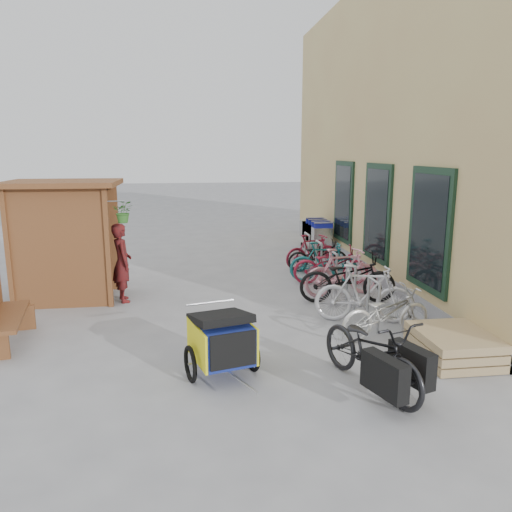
{
  "coord_description": "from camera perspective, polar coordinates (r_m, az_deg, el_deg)",
  "views": [
    {
      "loc": [
        -0.75,
        -7.75,
        2.98
      ],
      "look_at": [
        0.5,
        1.5,
        1.0
      ],
      "focal_mm": 35.0,
      "sensor_mm": 36.0,
      "label": 1
    }
  ],
  "objects": [
    {
      "name": "building",
      "position": [
        14.24,
        23.52,
        13.08
      ],
      "size": [
        6.07,
        13.0,
        7.0
      ],
      "color": "#CBB975",
      "rests_on": "ground"
    },
    {
      "name": "kiosk",
      "position": [
        10.62,
        -21.43,
        3.42
      ],
      "size": [
        2.49,
        1.65,
        2.4
      ],
      "color": "brown",
      "rests_on": "ground"
    },
    {
      "name": "ground",
      "position": [
        8.33,
        -2.05,
        -8.98
      ],
      "size": [
        80.0,
        80.0,
        0.0
      ],
      "primitive_type": "plane",
      "color": "#9B9A9D"
    },
    {
      "name": "bike_3",
      "position": [
        10.5,
        9.84,
        -1.81
      ],
      "size": [
        1.75,
        0.75,
        1.02
      ],
      "primitive_type": "imported",
      "rotation": [
        0.0,
        0.0,
        1.73
      ],
      "color": "pink",
      "rests_on": "ground"
    },
    {
      "name": "pallet_stack",
      "position": [
        7.88,
        21.66,
        -9.49
      ],
      "size": [
        1.0,
        1.2,
        0.4
      ],
      "color": "tan",
      "rests_on": "ground"
    },
    {
      "name": "bike_5",
      "position": [
        11.56,
        7.74,
        -0.68
      ],
      "size": [
        1.61,
        0.71,
        0.94
      ],
      "primitive_type": "imported",
      "rotation": [
        0.0,
        0.0,
        1.39
      ],
      "color": "#1B6A6D",
      "rests_on": "ground"
    },
    {
      "name": "person_kiosk",
      "position": [
        10.27,
        -15.07,
        -0.74
      ],
      "size": [
        0.54,
        0.66,
        1.58
      ],
      "primitive_type": "imported",
      "rotation": [
        0.0,
        0.0,
        1.88
      ],
      "color": "maroon",
      "rests_on": "ground"
    },
    {
      "name": "bike_6",
      "position": [
        12.58,
        7.08,
        0.04
      ],
      "size": [
        1.52,
        0.54,
        0.8
      ],
      "primitive_type": "imported",
      "rotation": [
        0.0,
        0.0,
        1.56
      ],
      "color": "black",
      "rests_on": "ground"
    },
    {
      "name": "bike_2",
      "position": [
        10.06,
        10.42,
        -2.49
      ],
      "size": [
        1.97,
        0.89,
        1.0
      ],
      "primitive_type": "imported",
      "rotation": [
        0.0,
        0.0,
        1.45
      ],
      "color": "black",
      "rests_on": "ground"
    },
    {
      "name": "child_trailer",
      "position": [
        6.75,
        -3.94,
        -9.4
      ],
      "size": [
        1.04,
        1.62,
        0.94
      ],
      "rotation": [
        0.0,
        0.0,
        0.26
      ],
      "color": "navy",
      "rests_on": "ground"
    },
    {
      "name": "shopping_carts",
      "position": [
        15.1,
        6.78,
        2.77
      ],
      "size": [
        0.56,
        1.89,
        1.01
      ],
      "color": "silver",
      "rests_on": "ground"
    },
    {
      "name": "cargo_bike",
      "position": [
        6.54,
        13.23,
        -10.69
      ],
      "size": [
        1.23,
        2.0,
        0.99
      ],
      "rotation": [
        0.0,
        0.0,
        0.32
      ],
      "color": "black",
      "rests_on": "ground"
    },
    {
      "name": "bike_0",
      "position": [
        8.33,
        14.64,
        -6.31
      ],
      "size": [
        1.68,
        0.88,
        0.84
      ],
      "primitive_type": "imported",
      "rotation": [
        0.0,
        0.0,
        1.78
      ],
      "color": "beige",
      "rests_on": "ground"
    },
    {
      "name": "bench",
      "position": [
        8.72,
        -27.12,
        -5.82
      ],
      "size": [
        0.75,
        1.65,
        1.0
      ],
      "rotation": [
        0.0,
        0.0,
        0.17
      ],
      "color": "brown",
      "rests_on": "ground"
    },
    {
      "name": "bike_4",
      "position": [
        11.38,
        8.56,
        -1.04
      ],
      "size": [
        1.76,
        0.82,
        0.89
      ],
      "primitive_type": "imported",
      "rotation": [
        0.0,
        0.0,
        1.43
      ],
      "color": "maroon",
      "rests_on": "ground"
    },
    {
      "name": "bike_7",
      "position": [
        12.87,
        6.42,
        0.53
      ],
      "size": [
        1.53,
        0.77,
        0.89
      ],
      "primitive_type": "imported",
      "rotation": [
        0.0,
        0.0,
        1.82
      ],
      "color": "maroon",
      "rests_on": "ground"
    },
    {
      "name": "bike_1",
      "position": [
        8.95,
        12.29,
        -4.24
      ],
      "size": [
        1.8,
        0.93,
        1.04
      ],
      "primitive_type": "imported",
      "rotation": [
        0.0,
        0.0,
        1.31
      ],
      "color": "silver",
      "rests_on": "ground"
    },
    {
      "name": "bike_rack",
      "position": [
        10.88,
        8.79,
        -1.26
      ],
      "size": [
        0.05,
        5.35,
        0.86
      ],
      "color": "#A5A8AD",
      "rests_on": "ground"
    }
  ]
}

